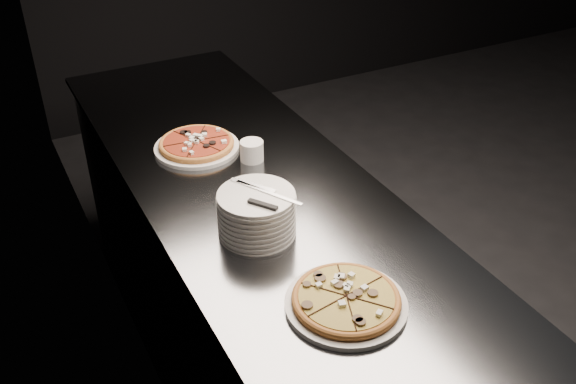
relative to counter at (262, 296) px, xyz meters
name	(u,v)px	position (x,y,z in m)	size (l,w,h in m)	color
wall_left	(126,69)	(-0.37, 0.00, 0.94)	(0.02, 5.00, 2.80)	black
counter	(262,296)	(0.00, 0.00, 0.00)	(0.74, 2.44, 0.92)	slate
pizza_mushroom	(346,301)	(-0.04, -0.60, 0.48)	(0.31, 0.31, 0.04)	silver
pizza_tomato	(197,145)	(-0.08, 0.34, 0.48)	(0.30, 0.30, 0.03)	silver
plate_stack	(257,214)	(-0.11, -0.21, 0.53)	(0.22, 0.22, 0.13)	silver
cutlery	(262,195)	(-0.10, -0.23, 0.60)	(0.11, 0.23, 0.01)	#B6BABE
ramekin	(252,150)	(0.06, 0.18, 0.50)	(0.08, 0.08, 0.07)	white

